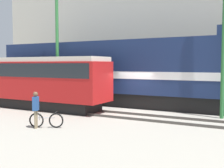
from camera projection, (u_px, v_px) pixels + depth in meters
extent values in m
plane|color=#9E998C|center=(131.00, 111.00, 18.35)|extent=(120.00, 120.00, 0.00)
cube|color=#47423D|center=(112.00, 117.00, 15.96)|extent=(60.00, 0.07, 0.14)
cube|color=#47423D|center=(123.00, 113.00, 17.23)|extent=(60.00, 0.07, 0.14)
cube|color=#47423D|center=(140.00, 107.00, 19.63)|extent=(60.00, 0.07, 0.14)
cube|color=#47423D|center=(147.00, 104.00, 20.89)|extent=(60.00, 0.07, 0.14)
cube|color=beige|center=(176.00, 22.00, 27.21)|extent=(37.91, 6.00, 14.34)
cube|color=black|center=(118.00, 98.00, 21.21)|extent=(18.69, 2.55, 1.00)
cube|color=navy|center=(118.00, 67.00, 21.04)|extent=(20.31, 3.00, 3.74)
cube|color=white|center=(118.00, 74.00, 21.08)|extent=(19.91, 3.04, 0.50)
cube|color=black|center=(34.00, 103.00, 19.67)|extent=(9.95, 2.00, 0.70)
cube|color=red|center=(33.00, 80.00, 19.56)|extent=(11.30, 2.50, 2.52)
cube|color=#1E2328|center=(33.00, 70.00, 19.51)|extent=(10.85, 2.54, 0.90)
cube|color=beige|center=(33.00, 60.00, 19.46)|extent=(11.08, 2.38, 0.30)
torus|color=black|center=(56.00, 120.00, 13.43)|extent=(0.68, 0.36, 0.72)
torus|color=black|center=(36.00, 120.00, 13.49)|extent=(0.68, 0.36, 0.72)
cylinder|color=#A5A5AD|center=(46.00, 118.00, 13.45)|extent=(0.76, 0.37, 0.04)
cylinder|color=#A5A5AD|center=(39.00, 117.00, 13.47)|extent=(0.03, 0.03, 0.32)
cylinder|color=#262626|center=(56.00, 112.00, 13.41)|extent=(0.21, 0.41, 0.02)
cylinder|color=#8C7A5B|center=(37.00, 119.00, 13.43)|extent=(0.11, 0.11, 0.86)
cylinder|color=#8C7A5B|center=(35.00, 120.00, 13.27)|extent=(0.11, 0.11, 0.86)
cube|color=#264C8C|center=(36.00, 104.00, 13.30)|extent=(0.35, 0.42, 0.66)
sphere|color=brown|center=(35.00, 94.00, 13.26)|extent=(0.23, 0.23, 0.23)
cylinder|color=#2D7238|center=(57.00, 48.00, 21.01)|extent=(0.23, 0.23, 8.55)
cylinder|color=#2D7238|center=(224.00, 31.00, 15.48)|extent=(0.22, 0.22, 9.82)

